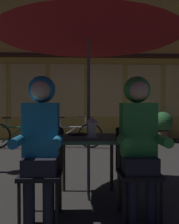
{
  "coord_description": "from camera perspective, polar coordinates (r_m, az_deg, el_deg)",
  "views": [
    {
      "loc": [
        -0.1,
        -2.79,
        1.1
      ],
      "look_at": [
        0.0,
        -0.28,
        1.04
      ],
      "focal_mm": 38.83,
      "sensor_mm": 36.0,
      "label": 1
    }
  ],
  "objects": [
    {
      "name": "ground_plane",
      "position": [
        3.0,
        -0.22,
        -20.03
      ],
      "size": [
        60.0,
        60.0,
        0.0
      ],
      "primitive_type": "plane",
      "color": "#2D2B28"
    },
    {
      "name": "cafe_table",
      "position": [
        2.83,
        -0.22,
        -7.92
      ],
      "size": [
        0.72,
        0.72,
        0.74
      ],
      "color": "#42664C",
      "rests_on": "ground_plane"
    },
    {
      "name": "patio_umbrella",
      "position": [
        2.95,
        -0.22,
        20.39
      ],
      "size": [
        2.1,
        2.1,
        2.31
      ],
      "color": "#4C4C51",
      "rests_on": "ground_plane"
    },
    {
      "name": "lantern",
      "position": [
        2.73,
        0.6,
        -3.55
      ],
      "size": [
        0.11,
        0.11,
        0.23
      ],
      "color": "white",
      "rests_on": "cafe_table"
    },
    {
      "name": "chair_left",
      "position": [
        2.53,
        -11.12,
        -12.54
      ],
      "size": [
        0.4,
        0.4,
        0.87
      ],
      "color": "black",
      "rests_on": "ground_plane"
    },
    {
      "name": "chair_right",
      "position": [
        2.57,
        11.11,
        -12.34
      ],
      "size": [
        0.4,
        0.4,
        0.87
      ],
      "color": "black",
      "rests_on": "ground_plane"
    },
    {
      "name": "person_left_hooded",
      "position": [
        2.41,
        -11.38,
        -4.6
      ],
      "size": [
        0.45,
        0.56,
        1.4
      ],
      "color": "black",
      "rests_on": "ground_plane"
    },
    {
      "name": "person_right_hooded",
      "position": [
        2.45,
        11.46,
        -4.51
      ],
      "size": [
        0.45,
        0.56,
        1.4
      ],
      "color": "black",
      "rests_on": "ground_plane"
    },
    {
      "name": "shopfront_building",
      "position": [
        8.47,
        3.69,
        15.04
      ],
      "size": [
        10.0,
        0.93,
        6.2
      ],
      "color": "gold",
      "rests_on": "ground_plane"
    },
    {
      "name": "bicycle_second",
      "position": [
        6.54,
        -16.48,
        -5.2
      ],
      "size": [
        1.68,
        0.1,
        0.84
      ],
      "color": "black",
      "rests_on": "ground_plane"
    },
    {
      "name": "bicycle_third",
      "position": [
        6.4,
        -4.4,
        -5.29
      ],
      "size": [
        1.66,
        0.36,
        0.84
      ],
      "color": "black",
      "rests_on": "ground_plane"
    },
    {
      "name": "book",
      "position": [
        2.99,
        -2.95,
        -5.24
      ],
      "size": [
        0.24,
        0.21,
        0.02
      ],
      "primitive_type": "cube",
      "rotation": [
        0.0,
        0.0,
        0.39
      ],
      "color": "black",
      "rests_on": "cafe_table"
    },
    {
      "name": "potted_plant",
      "position": [
        7.68,
        16.83,
        -2.75
      ],
      "size": [
        0.6,
        0.6,
        0.92
      ],
      "color": "brown",
      "rests_on": "ground_plane"
    }
  ]
}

